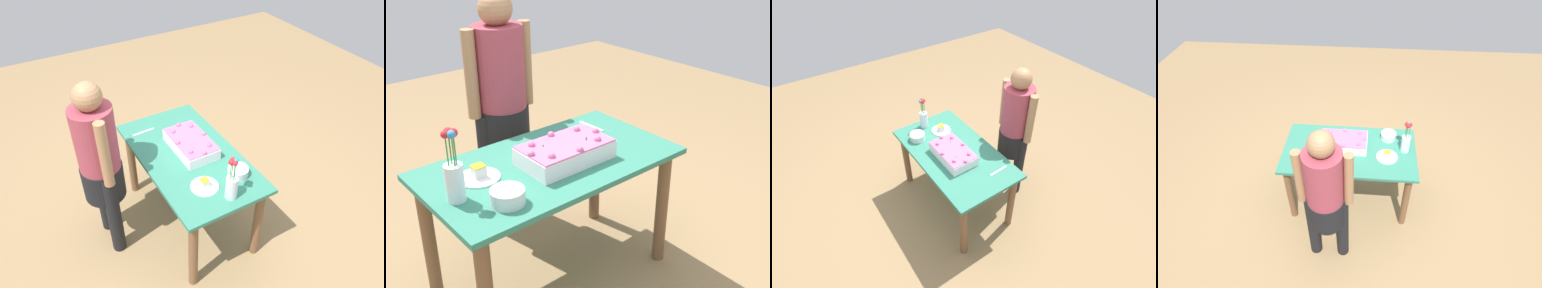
# 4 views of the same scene
# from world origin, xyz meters

# --- Properties ---
(ground_plane) EXTENTS (8.00, 8.00, 0.00)m
(ground_plane) POSITION_xyz_m (0.00, 0.00, 0.00)
(ground_plane) COLOR #95764F
(dining_table) EXTENTS (1.30, 0.72, 0.74)m
(dining_table) POSITION_xyz_m (0.00, 0.00, 0.60)
(dining_table) COLOR #327D65
(dining_table) RESTS_ON ground_plane
(sheet_cake) EXTENTS (0.46, 0.27, 0.12)m
(sheet_cake) POSITION_xyz_m (0.06, -0.05, 0.79)
(sheet_cake) COLOR white
(sheet_cake) RESTS_ON dining_table
(serving_plate_with_slice) EXTENTS (0.20, 0.20, 0.07)m
(serving_plate_with_slice) POSITION_xyz_m (-0.36, 0.08, 0.75)
(serving_plate_with_slice) COLOR white
(serving_plate_with_slice) RESTS_ON dining_table
(cake_knife) EXTENTS (0.03, 0.19, 0.00)m
(cake_knife) POSITION_xyz_m (0.45, 0.19, 0.74)
(cake_knife) COLOR silver
(cake_knife) RESTS_ON dining_table
(flower_vase) EXTENTS (0.08, 0.08, 0.34)m
(flower_vase) POSITION_xyz_m (-0.54, -0.03, 0.86)
(flower_vase) COLOR white
(flower_vase) RESTS_ON dining_table
(fruit_bowl) EXTENTS (0.15, 0.15, 0.07)m
(fruit_bowl) POSITION_xyz_m (-0.38, -0.20, 0.77)
(fruit_bowl) COLOR silver
(fruit_bowl) RESTS_ON dining_table
(person_standing) EXTENTS (0.45, 0.31, 1.49)m
(person_standing) POSITION_xyz_m (0.14, 0.66, 0.85)
(person_standing) COLOR black
(person_standing) RESTS_ON ground_plane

